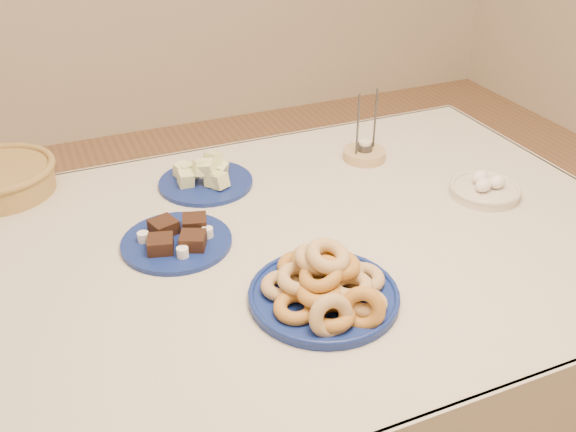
% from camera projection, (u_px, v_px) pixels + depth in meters
% --- Properties ---
extents(dining_table, '(1.71, 1.11, 0.75)m').
position_uv_depth(dining_table, '(280.00, 281.00, 1.50)').
color(dining_table, brown).
rests_on(dining_table, ground).
extents(donut_platter, '(0.35, 0.35, 0.14)m').
position_uv_depth(donut_platter, '(326.00, 287.00, 1.25)').
color(donut_platter, navy).
rests_on(donut_platter, dining_table).
extents(melon_plate, '(0.31, 0.31, 0.08)m').
position_uv_depth(melon_plate, '(206.00, 177.00, 1.67)').
color(melon_plate, navy).
rests_on(melon_plate, dining_table).
extents(brownie_plate, '(0.26, 0.26, 0.04)m').
position_uv_depth(brownie_plate, '(177.00, 239.00, 1.43)').
color(brownie_plate, navy).
rests_on(brownie_plate, dining_table).
extents(candle_holder, '(0.15, 0.15, 0.20)m').
position_uv_depth(candle_holder, '(364.00, 153.00, 1.80)').
color(candle_holder, tan).
rests_on(candle_holder, dining_table).
extents(egg_bowl, '(0.22, 0.22, 0.06)m').
position_uv_depth(egg_bowl, '(485.00, 189.00, 1.62)').
color(egg_bowl, beige).
rests_on(egg_bowl, dining_table).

